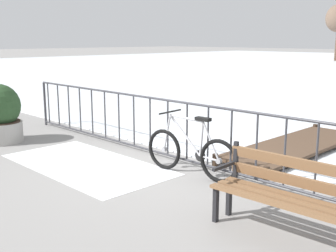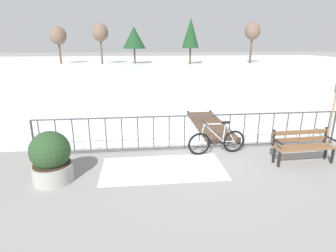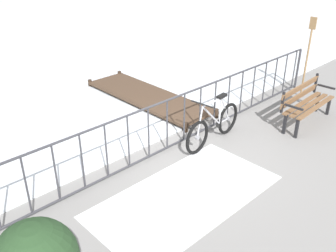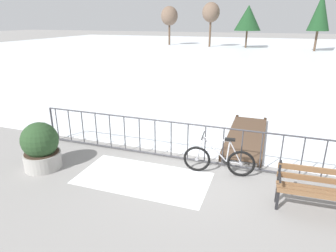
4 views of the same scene
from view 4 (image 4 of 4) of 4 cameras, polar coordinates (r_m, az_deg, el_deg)
The scene contains 12 objects.
ground_plane at distance 7.83m, azimuth 5.36°, elevation -7.05°, with size 160.00×160.00×0.00m, color gray.
frozen_pond at distance 35.41m, azimuth 17.13°, elevation 13.42°, with size 80.00×56.00×0.03m, color silver.
snow_patch at distance 7.11m, azimuth -4.84°, elevation -9.99°, with size 3.10×1.58×0.01m, color white.
railing_fence at distance 7.59m, azimuth 5.49°, elevation -3.28°, with size 9.06×0.06×1.07m.
bicycle_near_railing at distance 7.22m, azimuth 9.78°, elevation -6.46°, with size 1.71×0.52×0.97m.
park_bench at distance 6.50m, azimuth 27.40°, elevation -10.36°, with size 1.62×0.55×0.89m.
planter_with_shrub at distance 7.95m, azimuth -23.38°, elevation -3.71°, with size 0.90×0.90×1.20m.
wooden_dock at distance 9.52m, azimuth 14.89°, elevation -1.83°, with size 1.10×3.65×0.20m.
tree_far_west at distance 39.03m, azimuth 27.38°, elevation 18.96°, with size 2.38×2.38×6.30m.
tree_west_mid at distance 43.89m, azimuth 0.27°, elevation 20.47°, with size 2.33×2.33×5.23m.
tree_centre at distance 41.13m, azimuth 8.30°, elevation 20.85°, with size 2.24×2.24×5.59m.
tree_east_mid at distance 40.66m, azimuth 15.22°, elevation 19.51°, with size 3.32×3.32×5.20m.
Camera 4 is at (1.62, -6.79, 3.55)m, focal length 31.54 mm.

